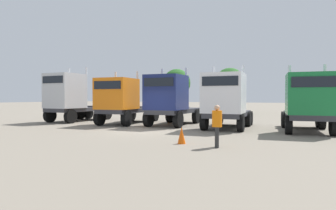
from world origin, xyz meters
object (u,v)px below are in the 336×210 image
at_px(traffic_cone_near, 182,135).
at_px(semi_truck_navy, 170,99).
at_px(semi_truck_orange, 122,100).
at_px(semi_truck_green, 308,102).
at_px(visitor_in_hivis, 217,123).
at_px(semi_truck_white, 226,100).
at_px(semi_truck_silver, 70,97).

bearing_deg(traffic_cone_near, semi_truck_navy, 120.62).
distance_m(semi_truck_orange, semi_truck_green, 12.58).
relative_size(semi_truck_navy, visitor_in_hivis, 3.69).
relative_size(semi_truck_white, visitor_in_hivis, 3.47).
bearing_deg(semi_truck_silver, semi_truck_navy, 93.50).
xyz_separation_m(semi_truck_orange, semi_truck_green, (12.57, 0.64, -0.05)).
bearing_deg(semi_truck_silver, visitor_in_hivis, 64.69).
xyz_separation_m(semi_truck_white, semi_truck_green, (4.71, 0.35, -0.07)).
xyz_separation_m(semi_truck_orange, semi_truck_white, (7.85, 0.29, 0.02)).
bearing_deg(traffic_cone_near, semi_truck_green, 55.81).
bearing_deg(semi_truck_navy, semi_truck_green, 85.59).
bearing_deg(semi_truck_green, visitor_in_hivis, -32.10).
bearing_deg(semi_truck_green, semi_truck_silver, -96.67).
distance_m(visitor_in_hivis, traffic_cone_near, 1.80).
xyz_separation_m(semi_truck_white, traffic_cone_near, (-0.01, -6.60, -1.46)).
distance_m(semi_truck_white, visitor_in_hivis, 7.07).
bearing_deg(semi_truck_orange, visitor_in_hivis, 48.60).
bearing_deg(semi_truck_orange, semi_truck_white, 85.16).
height_order(semi_truck_silver, traffic_cone_near, semi_truck_silver).
relative_size(semi_truck_orange, traffic_cone_near, 8.80).
relative_size(semi_truck_navy, semi_truck_white, 1.07).
distance_m(semi_truck_navy, traffic_cone_near, 8.28).
bearing_deg(semi_truck_silver, traffic_cone_near, 62.82).
relative_size(semi_truck_silver, semi_truck_white, 0.99).
distance_m(semi_truck_silver, semi_truck_white, 13.01).
bearing_deg(visitor_in_hivis, semi_truck_orange, -51.14).
distance_m(semi_truck_green, traffic_cone_near, 8.52).
bearing_deg(visitor_in_hivis, semi_truck_white, -92.96).
bearing_deg(visitor_in_hivis, semi_truck_silver, -40.35).
distance_m(semi_truck_white, semi_truck_green, 4.73).
height_order(semi_truck_orange, semi_truck_white, semi_truck_white).
xyz_separation_m(semi_truck_navy, visitor_in_hivis, (5.82, -7.23, -0.88)).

